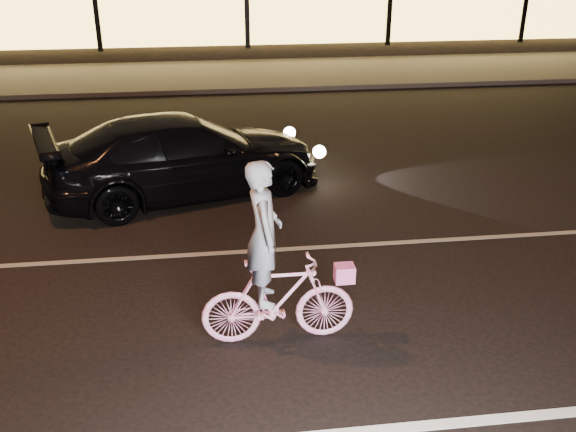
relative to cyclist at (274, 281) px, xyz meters
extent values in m
plane|color=black|center=(0.77, 0.04, -0.72)|extent=(90.00, 90.00, 0.00)
cube|color=silver|center=(0.77, -1.46, -0.71)|extent=(60.00, 0.12, 0.01)
cube|color=gray|center=(0.77, 2.04, -0.71)|extent=(60.00, 0.10, 0.01)
cube|color=#383533|center=(0.77, 13.04, -0.66)|extent=(30.00, 4.00, 0.12)
cube|color=#FFC859|center=(0.77, 14.94, 0.88)|extent=(23.00, 0.15, 2.00)
cube|color=black|center=(-3.73, 14.86, 0.88)|extent=(0.15, 0.08, 2.20)
cube|color=black|center=(0.77, 14.86, 0.88)|extent=(0.15, 0.08, 2.20)
cube|color=black|center=(5.27, 14.86, 0.88)|extent=(0.15, 0.08, 2.20)
cube|color=black|center=(9.77, 14.86, 0.88)|extent=(0.15, 0.08, 2.20)
imported|color=#FF3498|center=(0.04, 0.00, -0.24)|extent=(1.60, 0.45, 0.96)
imported|color=white|center=(-0.10, 0.00, 0.54)|extent=(0.36, 0.55, 1.51)
cube|color=#DC388A|center=(0.72, 0.00, 0.03)|extent=(0.20, 0.16, 0.18)
imported|color=black|center=(-0.98, 4.26, -0.07)|extent=(4.78, 3.04, 1.29)
sphere|color=#FFF2BF|center=(0.87, 5.46, -0.12)|extent=(0.21, 0.21, 0.21)
sphere|color=#FFF2BF|center=(1.22, 4.33, -0.12)|extent=(0.21, 0.21, 0.21)
camera|label=1|loc=(-0.58, -5.62, 3.28)|focal=40.00mm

